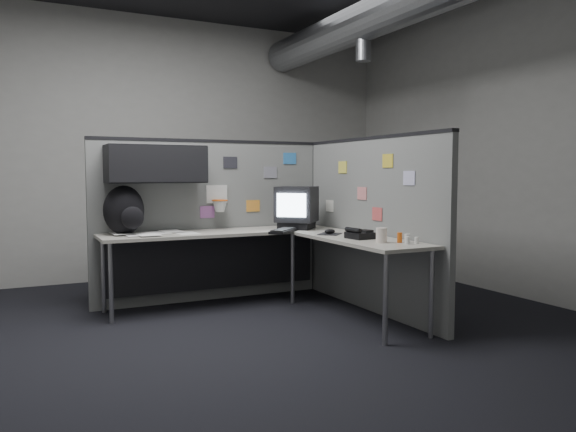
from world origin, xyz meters
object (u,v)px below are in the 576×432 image
desk (256,245)px  backpack (125,211)px  phone (360,234)px  monitor (297,207)px  keyboard (283,231)px

desk → backpack: 1.25m
phone → backpack: backpack is taller
monitor → backpack: size_ratio=1.17×
desk → backpack: size_ratio=5.14×
keyboard → phone: bearing=-61.8°
desk → backpack: (-1.15, 0.36, 0.34)m
monitor → backpack: bearing=171.3°
phone → backpack: (-1.75, 1.20, 0.18)m
desk → keyboard: 0.29m
keyboard → phone: (0.37, -0.74, 0.02)m
phone → desk: bearing=130.5°
keyboard → backpack: backpack is taller
desk → keyboard: keyboard is taller
desk → monitor: monitor is taller
desk → phone: phone is taller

